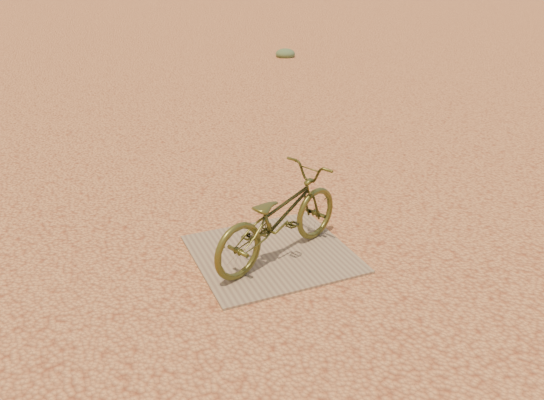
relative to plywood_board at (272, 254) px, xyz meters
name	(u,v)px	position (x,y,z in m)	size (l,w,h in m)	color
ground	(274,247)	(0.07, 0.13, -0.01)	(120.00, 120.00, 0.00)	tan
plywood_board	(272,254)	(0.00, 0.00, 0.00)	(1.37, 1.28, 0.02)	#85765A
bicycle	(279,216)	(0.03, -0.07, 0.40)	(0.52, 1.49, 0.78)	#4C4D1D
kale_b	(285,57)	(4.66, 9.89, -0.01)	(0.54, 0.54, 0.30)	#56754C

